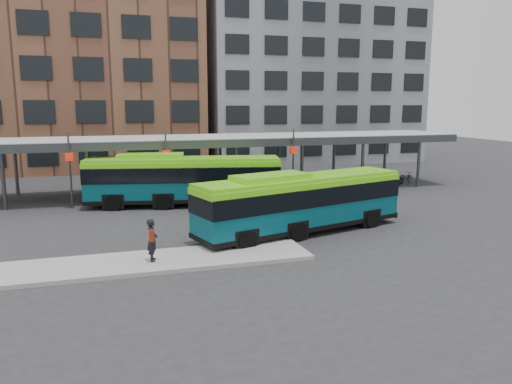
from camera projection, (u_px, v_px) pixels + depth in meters
name	position (u px, v px, depth m)	size (l,w,h in m)	color
ground	(251.00, 236.00, 25.19)	(120.00, 120.00, 0.00)	#28282B
boarding_island	(145.00, 262.00, 20.77)	(14.00, 3.00, 0.18)	gray
canopy	(201.00, 140.00, 36.59)	(40.00, 6.53, 4.80)	#999B9E
building_brick	(67.00, 59.00, 50.46)	(26.00, 14.00, 22.00)	brown
building_grey	(305.00, 73.00, 58.14)	(24.00, 14.00, 20.00)	slate
bus_front	(301.00, 201.00, 25.52)	(11.86, 5.57, 3.21)	#07454F
bus_rear	(183.00, 178.00, 32.38)	(12.67, 5.05, 3.42)	#07454F
pedestrian	(152.00, 240.00, 20.54)	(0.53, 0.71, 1.79)	black
bike_rack	(372.00, 180.00, 40.23)	(7.89, 1.68, 1.05)	slate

